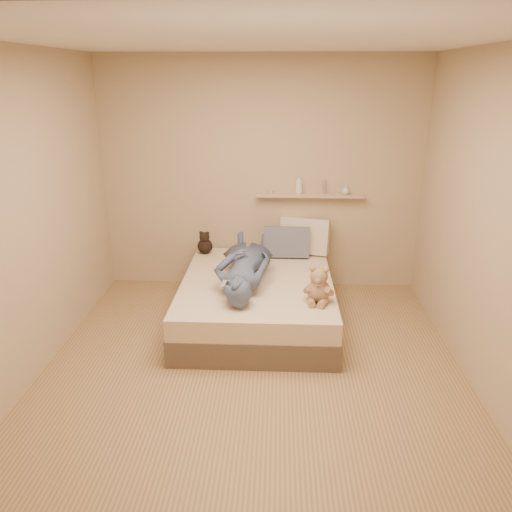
{
  "coord_description": "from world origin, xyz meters",
  "views": [
    {
      "loc": [
        0.2,
        -3.67,
        2.37
      ],
      "look_at": [
        0.0,
        0.65,
        0.8
      ],
      "focal_mm": 35.0,
      "sensor_mm": 36.0,
      "label": 1
    }
  ],
  "objects_px": {
    "teddy_bear": "(319,287)",
    "pillow_cream": "(305,236)",
    "pillow_grey": "(286,242)",
    "person": "(245,264)",
    "dark_plush": "(205,244)",
    "bed": "(257,300)",
    "game_console": "(231,285)",
    "wall_shelf": "(310,195)"
  },
  "relations": [
    {
      "from": "wall_shelf",
      "to": "game_console",
      "type": "bearing_deg",
      "value": -117.38
    },
    {
      "from": "person",
      "to": "wall_shelf",
      "type": "distance_m",
      "value": 1.24
    },
    {
      "from": "bed",
      "to": "teddy_bear",
      "type": "distance_m",
      "value": 0.84
    },
    {
      "from": "pillow_cream",
      "to": "pillow_grey",
      "type": "xyz_separation_m",
      "value": [
        -0.21,
        -0.14,
        -0.03
      ]
    },
    {
      "from": "teddy_bear",
      "to": "wall_shelf",
      "type": "height_order",
      "value": "wall_shelf"
    },
    {
      "from": "pillow_grey",
      "to": "game_console",
      "type": "bearing_deg",
      "value": -112.02
    },
    {
      "from": "person",
      "to": "bed",
      "type": "bearing_deg",
      "value": -167.45
    },
    {
      "from": "pillow_grey",
      "to": "wall_shelf",
      "type": "relative_size",
      "value": 0.42
    },
    {
      "from": "dark_plush",
      "to": "pillow_cream",
      "type": "distance_m",
      "value": 1.14
    },
    {
      "from": "pillow_cream",
      "to": "pillow_grey",
      "type": "height_order",
      "value": "pillow_cream"
    },
    {
      "from": "bed",
      "to": "person",
      "type": "distance_m",
      "value": 0.42
    },
    {
      "from": "bed",
      "to": "wall_shelf",
      "type": "distance_m",
      "value": 1.38
    },
    {
      "from": "game_console",
      "to": "pillow_grey",
      "type": "bearing_deg",
      "value": 67.98
    },
    {
      "from": "bed",
      "to": "pillow_grey",
      "type": "bearing_deg",
      "value": 66.81
    },
    {
      "from": "person",
      "to": "pillow_cream",
      "type": "bearing_deg",
      "value": -123.94
    },
    {
      "from": "pillow_grey",
      "to": "teddy_bear",
      "type": "bearing_deg",
      "value": -77.14
    },
    {
      "from": "teddy_bear",
      "to": "pillow_cream",
      "type": "bearing_deg",
      "value": 92.72
    },
    {
      "from": "teddy_bear",
      "to": "wall_shelf",
      "type": "xyz_separation_m",
      "value": [
        -0.02,
        1.41,
        0.51
      ]
    },
    {
      "from": "dark_plush",
      "to": "pillow_cream",
      "type": "xyz_separation_m",
      "value": [
        1.13,
        0.09,
        0.09
      ]
    },
    {
      "from": "dark_plush",
      "to": "bed",
      "type": "bearing_deg",
      "value": -49.74
    },
    {
      "from": "game_console",
      "to": "pillow_cream",
      "type": "distance_m",
      "value": 1.55
    },
    {
      "from": "dark_plush",
      "to": "person",
      "type": "relative_size",
      "value": 0.18
    },
    {
      "from": "teddy_bear",
      "to": "dark_plush",
      "type": "distance_m",
      "value": 1.73
    },
    {
      "from": "dark_plush",
      "to": "pillow_grey",
      "type": "xyz_separation_m",
      "value": [
        0.92,
        -0.05,
        0.06
      ]
    },
    {
      "from": "person",
      "to": "dark_plush",
      "type": "bearing_deg",
      "value": -54.08
    },
    {
      "from": "game_console",
      "to": "teddy_bear",
      "type": "bearing_deg",
      "value": 3.59
    },
    {
      "from": "teddy_bear",
      "to": "wall_shelf",
      "type": "distance_m",
      "value": 1.5
    },
    {
      "from": "person",
      "to": "teddy_bear",
      "type": "bearing_deg",
      "value": 147.72
    },
    {
      "from": "bed",
      "to": "wall_shelf",
      "type": "height_order",
      "value": "wall_shelf"
    },
    {
      "from": "dark_plush",
      "to": "pillow_grey",
      "type": "distance_m",
      "value": 0.93
    },
    {
      "from": "pillow_grey",
      "to": "wall_shelf",
      "type": "height_order",
      "value": "wall_shelf"
    },
    {
      "from": "bed",
      "to": "game_console",
      "type": "height_order",
      "value": "game_console"
    },
    {
      "from": "game_console",
      "to": "pillow_grey",
      "type": "xyz_separation_m",
      "value": [
        0.5,
        1.24,
        0.0
      ]
    },
    {
      "from": "game_console",
      "to": "pillow_cream",
      "type": "height_order",
      "value": "pillow_cream"
    },
    {
      "from": "game_console",
      "to": "teddy_bear",
      "type": "xyz_separation_m",
      "value": [
        0.77,
        0.05,
        -0.02
      ]
    },
    {
      "from": "bed",
      "to": "game_console",
      "type": "relative_size",
      "value": 9.27
    },
    {
      "from": "game_console",
      "to": "pillow_grey",
      "type": "height_order",
      "value": "pillow_grey"
    },
    {
      "from": "game_console",
      "to": "pillow_cream",
      "type": "xyz_separation_m",
      "value": [
        0.71,
        1.38,
        0.03
      ]
    },
    {
      "from": "teddy_bear",
      "to": "person",
      "type": "relative_size",
      "value": 0.24
    },
    {
      "from": "game_console",
      "to": "dark_plush",
      "type": "xyz_separation_m",
      "value": [
        -0.42,
        1.29,
        -0.05
      ]
    },
    {
      "from": "bed",
      "to": "pillow_grey",
      "type": "relative_size",
      "value": 3.8
    },
    {
      "from": "game_console",
      "to": "wall_shelf",
      "type": "bearing_deg",
      "value": 62.62
    }
  ]
}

